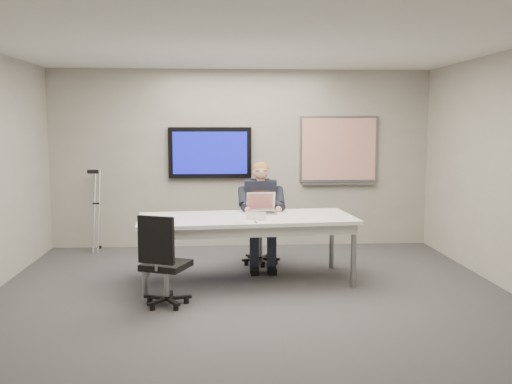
{
  "coord_description": "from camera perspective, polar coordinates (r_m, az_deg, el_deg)",
  "views": [
    {
      "loc": [
        -0.37,
        -6.03,
        1.94
      ],
      "look_at": [
        0.1,
        1.07,
        1.1
      ],
      "focal_mm": 40.0,
      "sensor_mm": 36.0,
      "label": 1
    }
  ],
  "objects": [
    {
      "name": "wall_front",
      "position": [
        3.1,
        3.1,
        -3.3
      ],
      "size": [
        6.0,
        0.02,
        2.8
      ],
      "primitive_type": "cube",
      "color": "gray",
      "rests_on": "ground"
    },
    {
      "name": "office_chair_near",
      "position": [
        6.23,
        -9.14,
        -8.47
      ],
      "size": [
        0.63,
        0.63,
        1.01
      ],
      "rotation": [
        0.0,
        0.0,
        2.74
      ],
      "color": "black",
      "rests_on": "ground"
    },
    {
      "name": "floor",
      "position": [
        6.35,
        -0.27,
        -11.04
      ],
      "size": [
        6.0,
        6.0,
        0.02
      ],
      "primitive_type": "cube",
      "color": "#3C3C3F",
      "rests_on": "ground"
    },
    {
      "name": "seated_person",
      "position": [
        7.73,
        0.55,
        -3.39
      ],
      "size": [
        0.46,
        0.79,
        1.43
      ],
      "rotation": [
        0.0,
        0.0,
        -0.07
      ],
      "color": "#1F2535",
      "rests_on": "office_chair_far"
    },
    {
      "name": "wall_back",
      "position": [
        9.06,
        -1.44,
        3.34
      ],
      "size": [
        6.0,
        0.02,
        2.8
      ],
      "primitive_type": "cube",
      "color": "gray",
      "rests_on": "ground"
    },
    {
      "name": "laptop",
      "position": [
        7.29,
        0.54,
        -1.62
      ],
      "size": [
        0.39,
        0.37,
        0.26
      ],
      "rotation": [
        0.0,
        0.0,
        0.06
      ],
      "color": "#B3B3B6",
      "rests_on": "conference_table"
    },
    {
      "name": "name_tent",
      "position": [
        6.8,
        -0.01,
        -2.37
      ],
      "size": [
        0.25,
        0.16,
        0.1
      ],
      "primitive_type": null,
      "rotation": [
        0.0,
        0.0,
        -0.4
      ],
      "color": "silver",
      "rests_on": "conference_table"
    },
    {
      "name": "office_chair_far",
      "position": [
        8.03,
        0.49,
        -4.84
      ],
      "size": [
        0.6,
        0.6,
        1.04
      ],
      "rotation": [
        0.0,
        0.0,
        -0.24
      ],
      "color": "black",
      "rests_on": "ground"
    },
    {
      "name": "whiteboard",
      "position": [
        9.21,
        8.27,
        4.14
      ],
      "size": [
        1.25,
        0.08,
        1.1
      ],
      "color": "gray",
      "rests_on": "wall_back"
    },
    {
      "name": "pen",
      "position": [
        6.62,
        -0.04,
        -3.0
      ],
      "size": [
        0.03,
        0.14,
        0.01
      ],
      "primitive_type": "cylinder",
      "rotation": [
        0.0,
        1.57,
        1.74
      ],
      "color": "black",
      "rests_on": "conference_table"
    },
    {
      "name": "conference_table",
      "position": [
        7.04,
        -0.97,
        -3.23
      ],
      "size": [
        2.72,
        1.32,
        0.81
      ],
      "rotation": [
        0.0,
        0.0,
        0.09
      ],
      "color": "white",
      "rests_on": "ground"
    },
    {
      "name": "tv_display",
      "position": [
        8.99,
        -4.62,
        3.93
      ],
      "size": [
        1.3,
        0.09,
        0.8
      ],
      "color": "black",
      "rests_on": "wall_back"
    },
    {
      "name": "crutch",
      "position": [
        9.07,
        -15.65,
        -1.67
      ],
      "size": [
        0.4,
        0.78,
        1.37
      ],
      "primitive_type": null,
      "rotation": [
        -0.27,
        0.0,
        0.31
      ],
      "color": "#B3B5BB",
      "rests_on": "ground"
    },
    {
      "name": "ceiling",
      "position": [
        6.11,
        -0.29,
        14.85
      ],
      "size": [
        6.0,
        6.0,
        0.02
      ],
      "primitive_type": "cube",
      "color": "silver",
      "rests_on": "wall_back"
    }
  ]
}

